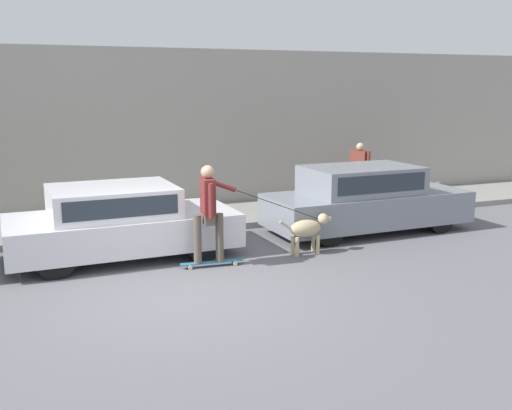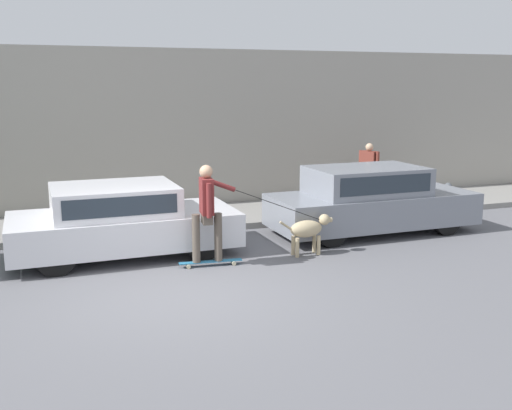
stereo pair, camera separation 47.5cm
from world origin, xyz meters
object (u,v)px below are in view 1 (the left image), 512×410
dog (308,229)px  pedestrian_with_bag (360,170)px  parked_car_2 (365,200)px  parked_car_1 (120,222)px  fire_hydrant (438,197)px  skateboarder (209,209)px

dog → pedestrian_with_bag: (3.15, 3.31, 0.47)m
parked_car_2 → pedestrian_with_bag: 2.58m
parked_car_1 → fire_hydrant: 7.68m
dog → fire_hydrant: bearing=20.7°
parked_car_1 → dog: 3.35m
dog → skateboarder: size_ratio=0.38×
parked_car_1 → skateboarder: (1.28, -1.16, 0.36)m
parked_car_2 → fire_hydrant: (2.57, 0.87, -0.25)m
parked_car_2 → pedestrian_with_bag: bearing=59.6°
dog → skateboarder: 1.96m
parked_car_1 → parked_car_2: 5.06m
parked_car_1 → pedestrian_with_bag: pedestrian_with_bag is taller
parked_car_1 → skateboarder: 1.77m
parked_car_2 → dog: 2.19m
parked_car_1 → fire_hydrant: (7.63, 0.87, -0.22)m
parked_car_2 → skateboarder: 3.97m
skateboarder → parked_car_2: bearing=22.5°
parked_car_2 → fire_hydrant: bearing=17.6°
dog → pedestrian_with_bag: pedestrian_with_bag is taller
parked_car_1 → skateboarder: skateboarder is taller
parked_car_2 → skateboarder: size_ratio=1.58×
skateboarder → dog: bearing=7.9°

